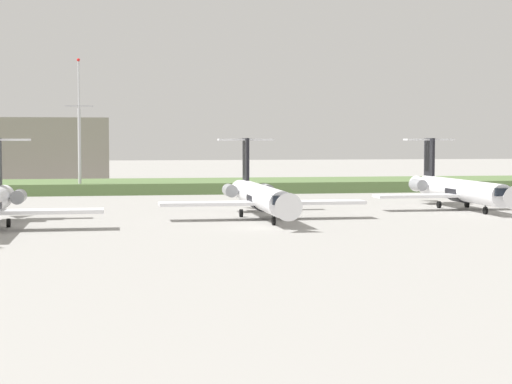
# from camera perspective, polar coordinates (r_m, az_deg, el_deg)

# --- Properties ---
(ground_plane) EXTENTS (500.00, 500.00, 0.00)m
(ground_plane) POSITION_cam_1_polar(r_m,az_deg,el_deg) (116.15, -1.58, -0.91)
(ground_plane) COLOR #9E9B96
(grass_berm) EXTENTS (320.00, 20.00, 1.82)m
(grass_berm) POSITION_cam_1_polar(r_m,az_deg,el_deg) (149.25, -3.37, 0.41)
(grass_berm) COLOR #597542
(grass_berm) RESTS_ON ground
(regional_jet_second) EXTENTS (22.81, 31.00, 9.00)m
(regional_jet_second) POSITION_cam_1_polar(r_m,az_deg,el_deg) (97.75, 0.28, -0.24)
(regional_jet_second) COLOR white
(regional_jet_second) RESTS_ON ground
(regional_jet_third) EXTENTS (22.81, 31.00, 9.00)m
(regional_jet_third) POSITION_cam_1_polar(r_m,az_deg,el_deg) (113.67, 13.08, 0.19)
(regional_jet_third) COLOR white
(regional_jet_third) RESTS_ON ground
(antenna_mast) EXTENTS (4.40, 0.50, 21.53)m
(antenna_mast) POSITION_cam_1_polar(r_m,az_deg,el_deg) (140.82, -11.44, 3.44)
(antenna_mast) COLOR #B2B2B7
(antenna_mast) RESTS_ON ground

